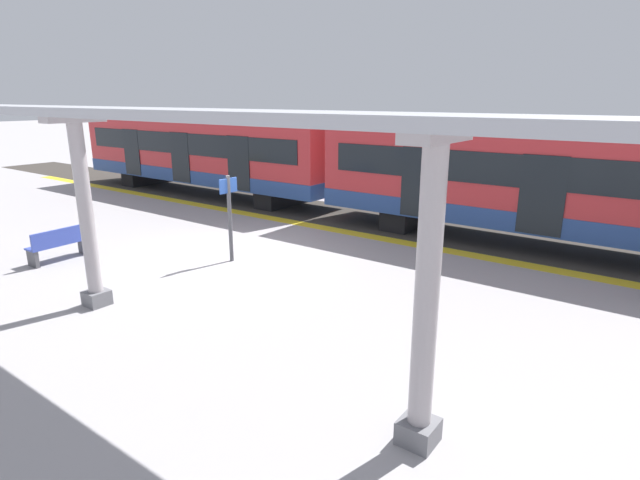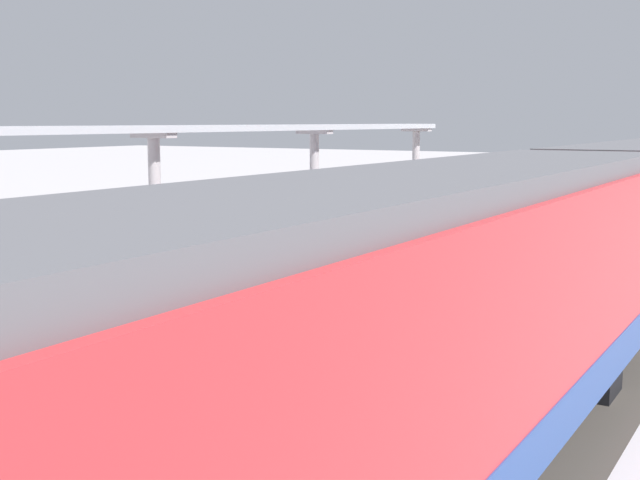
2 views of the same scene
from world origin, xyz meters
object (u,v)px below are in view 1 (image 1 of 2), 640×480
(bench_far_end, at_px, (60,244))
(platform_info_sign, at_px, (229,210))
(train_near_carriage, at_px, (205,151))
(train_far_carriage, at_px, (555,183))
(canopy_pillar_third, at_px, (86,214))
(canopy_pillar_fourth, at_px, (427,298))

(bench_far_end, distance_m, platform_info_sign, 4.48)
(train_near_carriage, distance_m, platform_info_sign, 9.78)
(train_far_carriage, distance_m, bench_far_end, 13.09)
(train_near_carriage, bearing_deg, platform_info_sign, 52.29)
(train_far_carriage, height_order, canopy_pillar_third, canopy_pillar_third)
(train_near_carriage, bearing_deg, bench_far_end, 26.03)
(train_near_carriage, relative_size, platform_info_sign, 6.09)
(train_near_carriage, relative_size, canopy_pillar_fourth, 3.59)
(canopy_pillar_fourth, bearing_deg, bench_far_end, -95.64)
(canopy_pillar_third, relative_size, platform_info_sign, 1.69)
(train_near_carriage, bearing_deg, canopy_pillar_fourth, 56.87)
(canopy_pillar_fourth, height_order, platform_info_sign, canopy_pillar_fourth)
(train_far_carriage, distance_m, platform_info_sign, 8.66)
(canopy_pillar_fourth, height_order, bench_far_end, canopy_pillar_fourth)
(canopy_pillar_third, height_order, canopy_pillar_fourth, same)
(train_near_carriage, xyz_separation_m, bench_far_end, (8.56, 4.18, -1.39))
(train_far_carriage, xyz_separation_m, bench_far_end, (8.56, -9.80, -1.39))
(bench_far_end, height_order, platform_info_sign, platform_info_sign)
(train_near_carriage, height_order, canopy_pillar_third, canopy_pillar_third)
(bench_far_end, bearing_deg, platform_info_sign, 126.18)
(train_near_carriage, relative_size, bench_far_end, 8.83)
(train_far_carriage, distance_m, canopy_pillar_third, 11.52)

